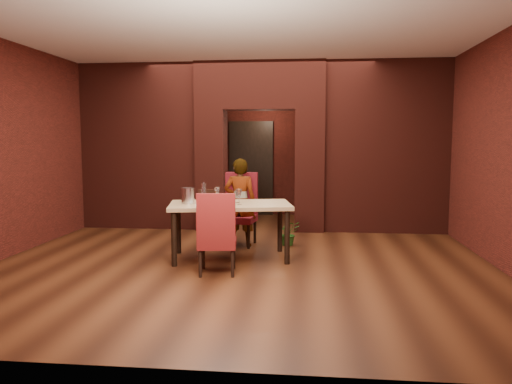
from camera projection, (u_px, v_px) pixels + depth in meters
floor at (247, 252)px, 7.74m from camera, size 8.00×8.00×0.00m
ceiling at (247, 41)px, 7.40m from camera, size 7.00×8.00×0.04m
wall_back at (268, 146)px, 11.53m from camera, size 7.00×0.04×3.20m
wall_front at (180, 159)px, 3.62m from camera, size 7.00×0.04×3.20m
wall_left at (29, 148)px, 7.94m from camera, size 0.04×8.00×3.20m
wall_right at (487, 149)px, 7.20m from camera, size 0.04×8.00×3.20m
pillar_left at (212, 170)px, 9.70m from camera, size 0.55×0.55×2.30m
pillar_right at (310, 171)px, 9.50m from camera, size 0.55×0.55×2.30m
lintel at (260, 86)px, 9.43m from camera, size 2.45×0.55×0.90m
wing_wall_left at (141, 147)px, 9.80m from camera, size 2.28×0.35×3.20m
wing_wall_right at (386, 147)px, 9.30m from camera, size 2.28×0.35×3.20m
vent_panel at (209, 202)px, 9.47m from camera, size 0.40×0.03×0.50m
rear_door at (251, 169)px, 11.57m from camera, size 0.90×0.08×2.10m
rear_door_frame at (251, 170)px, 11.53m from camera, size 1.02×0.04×2.22m
dining_table at (230, 231)px, 7.29m from camera, size 1.89×1.28×0.82m
chair_far at (238, 209)px, 8.18m from camera, size 0.60×0.60×1.19m
chair_near at (217, 233)px, 6.47m from camera, size 0.54×0.54×1.07m
person_seated at (240, 202)px, 8.12m from camera, size 0.54×0.37×1.44m
wine_glass_a at (217, 195)px, 7.42m from camera, size 0.09×0.09×0.22m
wine_glass_b at (238, 196)px, 7.29m from camera, size 0.08×0.08×0.19m
wine_glass_c at (239, 197)px, 7.06m from camera, size 0.09×0.09×0.23m
tasting_sheet at (206, 205)px, 7.05m from camera, size 0.35×0.30×0.00m
wine_bucket at (188, 196)px, 7.20m from camera, size 0.19×0.19×0.23m
water_bottle at (204, 192)px, 7.36m from camera, size 0.07×0.07×0.30m
potted_plant at (288, 233)px, 8.22m from camera, size 0.46×0.44×0.40m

